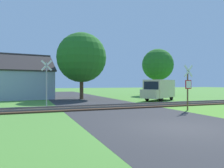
% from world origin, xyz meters
% --- Properties ---
extents(ground_plane, '(160.00, 160.00, 0.00)m').
position_xyz_m(ground_plane, '(0.00, 0.00, 0.00)').
color(ground_plane, '#4C8433').
extents(road_asphalt, '(7.48, 80.00, 0.01)m').
position_xyz_m(road_asphalt, '(0.00, 2.00, 0.00)').
color(road_asphalt, '#2D2D30').
rests_on(road_asphalt, ground).
extents(rail_track, '(60.00, 2.60, 0.22)m').
position_xyz_m(rail_track, '(0.00, 8.17, 0.06)').
color(rail_track, '#422D1E').
rests_on(rail_track, ground).
extents(stop_sign_near, '(0.87, 0.21, 3.14)m').
position_xyz_m(stop_sign_near, '(4.36, 4.70, 1.75)').
color(stop_sign_near, brown).
rests_on(stop_sign_near, ground).
extents(crossing_sign_far, '(0.87, 0.19, 3.72)m').
position_xyz_m(crossing_sign_far, '(-4.50, 10.70, 2.14)').
color(crossing_sign_far, '#9E9EA5').
rests_on(crossing_sign_far, ground).
extents(house, '(7.18, 7.53, 5.45)m').
position_xyz_m(house, '(-6.36, 21.26, 1.84)').
color(house, '#99A3B7').
rests_on(house, ground).
extents(tree_center, '(5.85, 5.85, 7.83)m').
position_xyz_m(tree_center, '(0.01, 17.89, 4.89)').
color(tree_center, '#513823').
rests_on(tree_center, ground).
extents(tree_far, '(4.93, 4.93, 7.28)m').
position_xyz_m(tree_far, '(13.16, 22.01, 4.80)').
color(tree_far, '#513823').
rests_on(tree_far, ground).
extents(mail_truck, '(5.12, 4.22, 2.24)m').
position_xyz_m(mail_truck, '(7.32, 12.78, 1.24)').
color(mail_truck, beige).
rests_on(mail_truck, ground).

